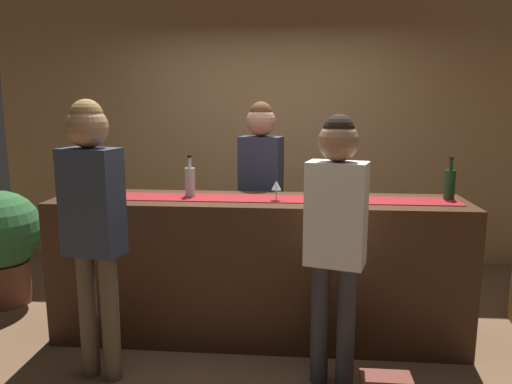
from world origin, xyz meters
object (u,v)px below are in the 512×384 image
object	(u,v)px
wine_bottle_amber	(344,185)
wine_bottle_green	(450,184)
wine_bottle_clear	(190,181)
customer_sipping	(336,224)
wine_glass_far_end	(91,180)
wine_glass_mid_counter	(276,186)
customer_browsing	(93,211)
wine_glass_near_customer	(104,183)
bartender	(261,182)
potted_plant_tall	(1,239)

from	to	relation	value
wine_bottle_amber	wine_bottle_green	world-z (taller)	same
wine_bottle_clear	customer_sipping	distance (m)	1.20
wine_bottle_clear	customer_sipping	xyz separation A→B (m)	(1.00, -0.64, -0.14)
wine_bottle_green	wine_glass_far_end	bearing A→B (deg)	-179.60
wine_bottle_amber	customer_sipping	size ratio (longest dim) A/B	0.18
wine_glass_mid_counter	customer_browsing	bearing A→B (deg)	-151.67
wine_glass_near_customer	wine_glass_mid_counter	size ratio (longest dim) A/B	1.00
wine_glass_near_customer	bartender	xyz separation A→B (m)	(1.08, 0.63, -0.08)
customer_sipping	potted_plant_tall	distance (m)	2.94
bartender	potted_plant_tall	world-z (taller)	bartender
wine_bottle_amber	bartender	bearing A→B (deg)	135.48
wine_bottle_amber	wine_glass_mid_counter	xyz separation A→B (m)	(-0.46, -0.03, -0.01)
customer_sipping	customer_browsing	xyz separation A→B (m)	(-1.44, -0.05, 0.06)
wine_glass_mid_counter	wine_bottle_amber	bearing A→B (deg)	3.79
wine_bottle_amber	wine_glass_mid_counter	size ratio (longest dim) A/B	2.10
wine_bottle_green	bartender	xyz separation A→B (m)	(-1.37, 0.49, -0.08)
wine_glass_mid_counter	wine_glass_far_end	distance (m)	1.39
wine_bottle_green	wine_glass_near_customer	size ratio (longest dim) A/B	2.10
wine_glass_mid_counter	wine_bottle_clear	bearing A→B (deg)	170.21
wine_bottle_amber	customer_browsing	bearing A→B (deg)	-158.41
wine_glass_near_customer	wine_glass_far_end	distance (m)	0.19
wine_glass_far_end	bartender	distance (m)	1.33
wine_bottle_green	wine_glass_near_customer	distance (m)	2.45
wine_glass_near_customer	wine_glass_far_end	bearing A→B (deg)	141.23
customer_browsing	bartender	bearing A→B (deg)	65.33
customer_sipping	potted_plant_tall	world-z (taller)	customer_sipping
wine_bottle_amber	customer_sipping	distance (m)	0.58
customer_sipping	wine_bottle_clear	bearing A→B (deg)	163.33
wine_bottle_green	customer_sipping	xyz separation A→B (m)	(-0.84, -0.68, -0.14)
wine_bottle_green	customer_sipping	world-z (taller)	customer_sipping
potted_plant_tall	wine_bottle_clear	bearing A→B (deg)	-11.79
wine_glass_near_customer	customer_sipping	bearing A→B (deg)	-18.72
customer_sipping	potted_plant_tall	size ratio (longest dim) A/B	1.67
wine_bottle_clear	potted_plant_tall	distance (m)	1.86
wine_glass_near_customer	bartender	distance (m)	1.25
wine_glass_mid_counter	potted_plant_tall	bearing A→B (deg)	168.74
wine_bottle_amber	wine_glass_mid_counter	bearing A→B (deg)	-176.21
wine_bottle_green	potted_plant_tall	distance (m)	3.63
wine_glass_near_customer	bartender	world-z (taller)	bartender
wine_glass_mid_counter	customer_browsing	world-z (taller)	customer_browsing
wine_bottle_clear	wine_glass_mid_counter	size ratio (longest dim) A/B	2.10
bartender	potted_plant_tall	bearing A→B (deg)	16.12
wine_bottle_amber	wine_bottle_clear	xyz separation A→B (m)	(-1.10, 0.08, 0.00)
wine_glass_near_customer	customer_browsing	distance (m)	0.62
wine_bottle_amber	wine_glass_far_end	size ratio (longest dim) A/B	2.10
wine_bottle_green	wine_glass_mid_counter	world-z (taller)	wine_bottle_green
wine_glass_far_end	customer_browsing	bearing A→B (deg)	-66.04
wine_bottle_amber	potted_plant_tall	size ratio (longest dim) A/B	0.31
customer_sipping	wine_bottle_green	bearing A→B (deg)	55.05
wine_bottle_clear	wine_bottle_green	xyz separation A→B (m)	(1.84, 0.04, 0.00)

